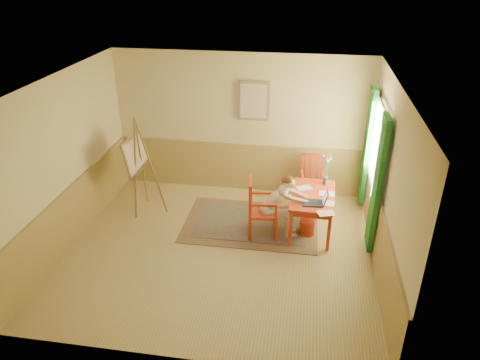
% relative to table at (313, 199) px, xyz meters
% --- Properties ---
extents(room, '(5.04, 4.54, 2.84)m').
position_rel_table_xyz_m(room, '(-1.47, -0.84, 0.77)').
color(room, tan).
rests_on(room, ground).
extents(wainscot, '(5.00, 4.50, 1.00)m').
position_rel_table_xyz_m(wainscot, '(-1.47, -0.05, -0.13)').
color(wainscot, tan).
rests_on(wainscot, room).
extents(window, '(0.12, 2.01, 2.20)m').
position_rel_table_xyz_m(window, '(0.95, 0.26, 0.71)').
color(window, white).
rests_on(window, room).
extents(wall_portrait, '(0.60, 0.05, 0.76)m').
position_rel_table_xyz_m(wall_portrait, '(-1.22, 1.36, 1.27)').
color(wall_portrait, '#8F7E53').
rests_on(wall_portrait, room).
extents(rug, '(2.41, 1.61, 0.02)m').
position_rel_table_xyz_m(rug, '(-1.07, 0.04, -0.62)').
color(rug, '#8C7251').
rests_on(rug, room).
extents(table, '(0.78, 1.23, 0.72)m').
position_rel_table_xyz_m(table, '(0.00, 0.00, 0.00)').
color(table, '#D64627').
rests_on(table, room).
extents(chair_left, '(0.54, 0.53, 1.07)m').
position_rel_table_xyz_m(chair_left, '(-0.88, -0.28, -0.10)').
color(chair_left, '#D64627').
rests_on(chair_left, room).
extents(chair_back, '(0.47, 0.49, 0.99)m').
position_rel_table_xyz_m(chair_back, '(-0.02, 0.95, -0.14)').
color(chair_back, '#D64627').
rests_on(chair_back, room).
extents(figure, '(0.87, 0.41, 1.14)m').
position_rel_table_xyz_m(figure, '(-0.56, -0.24, 0.00)').
color(figure, beige).
rests_on(figure, room).
extents(laptop, '(0.42, 0.27, 0.25)m').
position_rel_table_xyz_m(laptop, '(0.06, -0.30, 0.14)').
color(laptop, '#1E2338').
rests_on(laptop, table).
extents(papers, '(0.68, 1.08, 0.00)m').
position_rel_table_xyz_m(papers, '(0.13, -0.14, 0.09)').
color(papers, white).
rests_on(papers, table).
extents(vase, '(0.19, 0.28, 0.55)m').
position_rel_table_xyz_m(vase, '(0.20, 0.44, 0.34)').
color(vase, '#3F724C').
rests_on(vase, table).
extents(wastebasket, '(0.29, 0.29, 0.28)m').
position_rel_table_xyz_m(wastebasket, '(-0.06, -0.14, -0.49)').
color(wastebasket, '#C03F1E').
rests_on(wastebasket, room).
extents(easel, '(0.62, 0.82, 1.86)m').
position_rel_table_xyz_m(easel, '(-3.20, 0.23, 0.47)').
color(easel, olive).
rests_on(easel, room).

